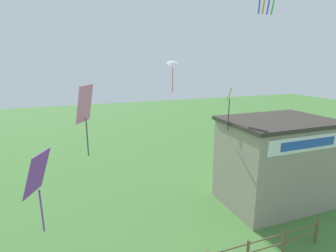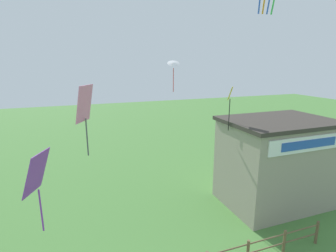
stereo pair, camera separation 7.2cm
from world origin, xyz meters
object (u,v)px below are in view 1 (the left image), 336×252
object	(u,v)px
seaside_building	(275,161)
kite_purple_streamer	(38,178)
kite_yellow_diamond	(229,101)
kite_white_delta	(173,64)
kite_pink_diamond	(85,108)

from	to	relation	value
seaside_building	kite_purple_streamer	bearing A→B (deg)	-159.50
seaside_building	kite_yellow_diamond	world-z (taller)	kite_yellow_diamond
seaside_building	kite_yellow_diamond	xyz separation A→B (m)	(-3.47, 0.46, 4.14)
seaside_building	kite_white_delta	world-z (taller)	kite_white_delta
kite_pink_diamond	kite_purple_streamer	distance (m)	2.89
kite_pink_diamond	kite_purple_streamer	world-z (taller)	kite_pink_diamond
kite_white_delta	kite_pink_diamond	bearing A→B (deg)	-126.92
kite_pink_diamond	seaside_building	bearing A→B (deg)	14.87
kite_white_delta	kite_yellow_diamond	bearing A→B (deg)	-76.66
kite_pink_diamond	kite_purple_streamer	size ratio (longest dim) A/B	1.04
seaside_building	kite_purple_streamer	distance (m)	14.62
kite_pink_diamond	kite_white_delta	world-z (taller)	kite_white_delta
kite_purple_streamer	kite_white_delta	distance (m)	14.41
kite_pink_diamond	kite_yellow_diamond	bearing A→B (deg)	23.25
kite_yellow_diamond	kite_white_delta	xyz separation A→B (m)	(-1.36, 5.74, 2.09)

